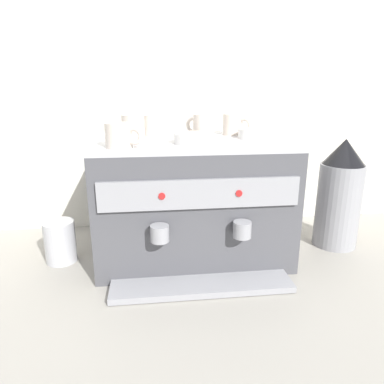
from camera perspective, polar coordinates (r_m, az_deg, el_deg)
ground_plane at (r=1.35m, az=-0.00°, el=-9.66°), size 4.00×4.00×0.00m
tiled_backsplash_wall at (r=1.53m, az=-1.48°, el=13.61°), size 2.80×0.03×1.03m
espresso_machine at (r=1.26m, az=0.03°, el=-1.15°), size 0.66×0.52×0.43m
ceramic_cup_0 at (r=1.33m, az=-6.44°, el=10.76°), size 0.07×0.11×0.07m
ceramic_cup_1 at (r=1.07m, az=-11.66°, el=9.03°), size 0.11×0.08×0.07m
ceramic_cup_2 at (r=1.25m, az=1.71°, el=10.68°), size 0.09×0.10×0.08m
ceramic_cup_3 at (r=1.34m, az=6.80°, el=10.87°), size 0.10×0.09×0.08m
ceramic_cup_4 at (r=1.23m, az=-9.64°, el=10.37°), size 0.08×0.12×0.08m
ceramic_bowl_0 at (r=1.13m, az=0.03°, el=8.70°), size 0.12×0.12×0.03m
ceramic_bowl_1 at (r=1.26m, az=9.64°, el=9.36°), size 0.10×0.10×0.03m
coffee_grinder at (r=1.44m, az=22.95°, el=-0.49°), size 0.16×0.16×0.42m
milk_pitcher at (r=1.33m, az=-20.68°, el=-7.56°), size 0.11×0.11×0.15m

